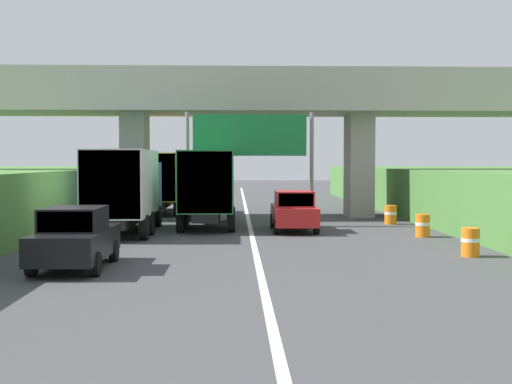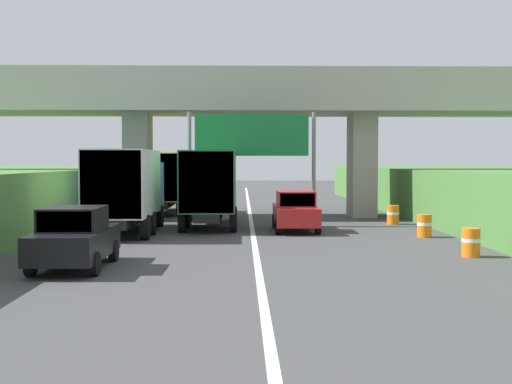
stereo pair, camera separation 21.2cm
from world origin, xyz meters
TOP-DOWN VIEW (x-y plane):
  - lane_centre_stripe at (0.00, 25.38)m, footprint 0.20×90.76m
  - overpass_bridge at (0.00, 31.73)m, footprint 40.00×4.80m
  - overhead_highway_sign at (0.00, 26.58)m, footprint 5.88×0.18m
  - truck_yellow at (-4.91, 34.37)m, footprint 2.44×7.30m
  - truck_blue at (-5.19, 23.68)m, footprint 2.44×7.30m
  - truck_green at (-1.89, 26.29)m, footprint 2.44×7.30m
  - car_red at (1.83, 24.40)m, footprint 1.86×4.10m
  - car_black at (-5.10, 14.75)m, footprint 1.86×4.10m
  - construction_barrel_2 at (6.69, 16.72)m, footprint 0.57×0.57m
  - construction_barrel_3 at (6.72, 22.04)m, footprint 0.57×0.57m
  - construction_barrel_4 at (6.71, 27.36)m, footprint 0.57×0.57m
  - construction_barrel_5 at (6.71, 32.68)m, footprint 0.57×0.57m

SIDE VIEW (x-z plane):
  - lane_centre_stripe at x=0.00m, z-range 0.00..0.01m
  - construction_barrel_2 at x=6.69m, z-range 0.01..0.91m
  - construction_barrel_3 at x=6.72m, z-range 0.01..0.91m
  - construction_barrel_4 at x=6.71m, z-range 0.01..0.91m
  - construction_barrel_5 at x=6.71m, z-range 0.01..0.91m
  - car_red at x=1.83m, z-range 0.00..1.72m
  - car_black at x=-5.10m, z-range 0.00..1.72m
  - truck_yellow at x=-4.91m, z-range 0.21..3.65m
  - truck_blue at x=-5.19m, z-range 0.21..3.65m
  - truck_green at x=-1.89m, z-range 0.21..3.65m
  - overhead_highway_sign at x=0.00m, z-range 1.24..6.47m
  - overpass_bridge at x=0.00m, z-range 1.96..9.70m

